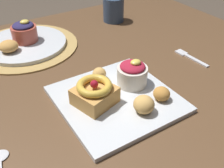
{
  "coord_description": "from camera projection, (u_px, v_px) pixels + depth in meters",
  "views": [
    {
      "loc": [
        -0.24,
        -0.61,
        1.15
      ],
      "look_at": [
        0.05,
        -0.16,
        0.77
      ],
      "focal_mm": 42.13,
      "sensor_mm": 36.0,
      "label": 1
    }
  ],
  "objects": [
    {
      "name": "back_ramekin",
      "position": [
        24.0,
        32.0,
        0.88
      ],
      "size": [
        0.08,
        0.08,
        0.07
      ],
      "color": "#B24C3D",
      "rests_on": "back_plate"
    },
    {
      "name": "back_pastry",
      "position": [
        9.0,
        46.0,
        0.83
      ],
      "size": [
        0.06,
        0.06,
        0.04
      ],
      "primitive_type": "ellipsoid",
      "color": "#C68E47",
      "rests_on": "back_plate"
    },
    {
      "name": "berry_ramekin",
      "position": [
        132.0,
        74.0,
        0.68
      ],
      "size": [
        0.08,
        0.08,
        0.07
      ],
      "color": "silver",
      "rests_on": "front_plate"
    },
    {
      "name": "fritter_middle",
      "position": [
        144.0,
        104.0,
        0.6
      ],
      "size": [
        0.05,
        0.05,
        0.04
      ],
      "primitive_type": "ellipsoid",
      "color": "tan",
      "rests_on": "front_plate"
    },
    {
      "name": "coffee_mug",
      "position": [
        113.0,
        9.0,
        1.06
      ],
      "size": [
        0.08,
        0.08,
        0.1
      ],
      "primitive_type": "cylinder",
      "color": "#334766",
      "rests_on": "dining_table"
    },
    {
      "name": "dining_table",
      "position": [
        72.0,
        97.0,
        0.82
      ],
      "size": [
        1.43,
        0.92,
        0.73
      ],
      "color": "brown",
      "rests_on": "ground_plane"
    },
    {
      "name": "front_plate",
      "position": [
        116.0,
        99.0,
        0.66
      ],
      "size": [
        0.28,
        0.28,
        0.01
      ],
      "primitive_type": "cube",
      "color": "silver",
      "rests_on": "dining_table"
    },
    {
      "name": "fork",
      "position": [
        189.0,
        57.0,
        0.84
      ],
      "size": [
        0.03,
        0.13,
        0.0
      ],
      "rotation": [
        0.0,
        0.0,
        1.62
      ],
      "color": "silver",
      "rests_on": "dining_table"
    },
    {
      "name": "back_plate",
      "position": [
        25.0,
        44.0,
        0.89
      ],
      "size": [
        0.28,
        0.28,
        0.01
      ],
      "primitive_type": "cylinder",
      "color": "silver",
      "rests_on": "woven_placemat"
    },
    {
      "name": "woven_placemat",
      "position": [
        25.0,
        46.0,
        0.9
      ],
      "size": [
        0.36,
        0.36,
        0.0
      ],
      "primitive_type": "cylinder",
      "color": "#AD894C",
      "rests_on": "dining_table"
    },
    {
      "name": "fritter_front",
      "position": [
        162.0,
        94.0,
        0.64
      ],
      "size": [
        0.04,
        0.04,
        0.03
      ],
      "primitive_type": "ellipsoid",
      "color": "#BC7F38",
      "rests_on": "front_plate"
    },
    {
      "name": "fritter_back",
      "position": [
        99.0,
        74.0,
        0.71
      ],
      "size": [
        0.04,
        0.04,
        0.03
      ],
      "primitive_type": "ellipsoid",
      "color": "tan",
      "rests_on": "front_plate"
    },
    {
      "name": "cake_slice",
      "position": [
        95.0,
        93.0,
        0.62
      ],
      "size": [
        0.11,
        0.11,
        0.06
      ],
      "rotation": [
        0.0,
        0.0,
        0.29
      ],
      "color": "#C68E47",
      "rests_on": "front_plate"
    }
  ]
}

